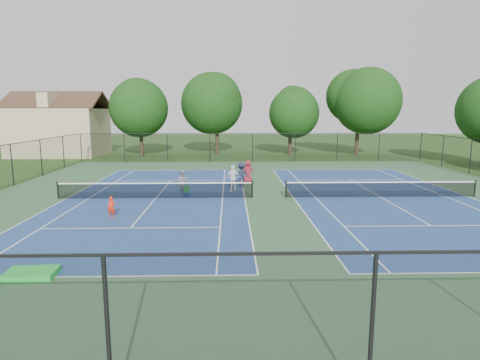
{
  "coord_description": "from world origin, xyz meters",
  "views": [
    {
      "loc": [
        -2.43,
        -24.28,
        5.32
      ],
      "look_at": [
        -1.83,
        -1.0,
        1.3
      ],
      "focal_mm": 30.0,
      "sensor_mm": 36.0,
      "label": 1
    }
  ],
  "objects_px": {
    "bystander_b": "(241,175)",
    "tree_back_c": "(291,110)",
    "tree_back_a": "(140,105)",
    "tree_back_d": "(359,98)",
    "ball_hopper": "(186,189)",
    "bystander_a": "(233,178)",
    "child_player": "(111,207)",
    "tree_back_b": "(217,100)",
    "instructor": "(182,182)",
    "clapboard_house": "(60,130)",
    "ball_crate": "(187,195)",
    "bystander_c": "(248,172)"
  },
  "relations": [
    {
      "from": "bystander_a",
      "to": "tree_back_b",
      "type": "bearing_deg",
      "value": -106.76
    },
    {
      "from": "child_player",
      "to": "tree_back_c",
      "type": "bearing_deg",
      "value": 66.45
    },
    {
      "from": "tree_back_a",
      "to": "bystander_c",
      "type": "relative_size",
      "value": 5.43
    },
    {
      "from": "bystander_a",
      "to": "ball_crate",
      "type": "relative_size",
      "value": 4.67
    },
    {
      "from": "clapboard_house",
      "to": "ball_hopper",
      "type": "bearing_deg",
      "value": -54.03
    },
    {
      "from": "bystander_b",
      "to": "ball_hopper",
      "type": "relative_size",
      "value": 4.28
    },
    {
      "from": "tree_back_b",
      "to": "instructor",
      "type": "relative_size",
      "value": 6.51
    },
    {
      "from": "tree_back_d",
      "to": "ball_crate",
      "type": "xyz_separation_m",
      "value": [
        -18.15,
        -23.59,
        -6.68
      ]
    },
    {
      "from": "tree_back_d",
      "to": "child_player",
      "type": "height_order",
      "value": "tree_back_d"
    },
    {
      "from": "tree_back_a",
      "to": "child_player",
      "type": "height_order",
      "value": "tree_back_a"
    },
    {
      "from": "tree_back_a",
      "to": "ball_hopper",
      "type": "xyz_separation_m",
      "value": [
        7.85,
        -23.59,
        -5.54
      ]
    },
    {
      "from": "instructor",
      "to": "ball_hopper",
      "type": "bearing_deg",
      "value": 128.23
    },
    {
      "from": "bystander_b",
      "to": "tree_back_c",
      "type": "bearing_deg",
      "value": -115.26
    },
    {
      "from": "tree_back_a",
      "to": "clapboard_house",
      "type": "distance_m",
      "value": 10.47
    },
    {
      "from": "child_player",
      "to": "instructor",
      "type": "relative_size",
      "value": 0.7
    },
    {
      "from": "tree_back_d",
      "to": "ball_hopper",
      "type": "distance_m",
      "value": 30.43
    },
    {
      "from": "clapboard_house",
      "to": "bystander_a",
      "type": "distance_m",
      "value": 31.0
    },
    {
      "from": "ball_hopper",
      "to": "bystander_a",
      "type": "bearing_deg",
      "value": 30.03
    },
    {
      "from": "clapboard_house",
      "to": "tree_back_a",
      "type": "bearing_deg",
      "value": -5.71
    },
    {
      "from": "tree_back_d",
      "to": "instructor",
      "type": "height_order",
      "value": "tree_back_d"
    },
    {
      "from": "tree_back_d",
      "to": "ball_hopper",
      "type": "xyz_separation_m",
      "value": [
        -18.15,
        -23.59,
        -6.33
      ]
    },
    {
      "from": "ball_crate",
      "to": "clapboard_house",
      "type": "bearing_deg",
      "value": 125.97
    },
    {
      "from": "child_player",
      "to": "ball_hopper",
      "type": "distance_m",
      "value": 5.87
    },
    {
      "from": "tree_back_c",
      "to": "clapboard_house",
      "type": "relative_size",
      "value": 0.78
    },
    {
      "from": "tree_back_c",
      "to": "child_player",
      "type": "height_order",
      "value": "tree_back_c"
    },
    {
      "from": "tree_back_b",
      "to": "ball_crate",
      "type": "height_order",
      "value": "tree_back_b"
    },
    {
      "from": "clapboard_house",
      "to": "ball_hopper",
      "type": "height_order",
      "value": "clapboard_house"
    },
    {
      "from": "tree_back_b",
      "to": "bystander_b",
      "type": "xyz_separation_m",
      "value": [
        2.39,
        -22.26,
        -5.73
      ]
    },
    {
      "from": "clapboard_house",
      "to": "bystander_c",
      "type": "bearing_deg",
      "value": -41.81
    },
    {
      "from": "bystander_c",
      "to": "ball_hopper",
      "type": "distance_m",
      "value": 6.44
    },
    {
      "from": "tree_back_c",
      "to": "bystander_c",
      "type": "distance_m",
      "value": 21.05
    },
    {
      "from": "child_player",
      "to": "ball_hopper",
      "type": "relative_size",
      "value": 2.68
    },
    {
      "from": "tree_back_a",
      "to": "bystander_a",
      "type": "xyz_separation_m",
      "value": [
        10.79,
        -21.89,
        -5.15
      ]
    },
    {
      "from": "tree_back_a",
      "to": "tree_back_c",
      "type": "distance_m",
      "value": 18.04
    },
    {
      "from": "child_player",
      "to": "tree_back_a",
      "type": "bearing_deg",
      "value": 100.07
    },
    {
      "from": "bystander_b",
      "to": "tree_back_b",
      "type": "bearing_deg",
      "value": -91.86
    },
    {
      "from": "tree_back_d",
      "to": "clapboard_house",
      "type": "height_order",
      "value": "tree_back_d"
    },
    {
      "from": "tree_back_b",
      "to": "bystander_b",
      "type": "bearing_deg",
      "value": -83.87
    },
    {
      "from": "child_player",
      "to": "bystander_a",
      "type": "bearing_deg",
      "value": 47.67
    },
    {
      "from": "clapboard_house",
      "to": "bystander_a",
      "type": "xyz_separation_m",
      "value": [
        20.79,
        -22.89,
        -2.2
      ]
    },
    {
      "from": "tree_back_c",
      "to": "ball_crate",
      "type": "bearing_deg",
      "value": -112.43
    },
    {
      "from": "tree_back_d",
      "to": "bystander_a",
      "type": "distance_m",
      "value": 27.31
    },
    {
      "from": "clapboard_house",
      "to": "bystander_a",
      "type": "bearing_deg",
      "value": -47.75
    },
    {
      "from": "instructor",
      "to": "ball_crate",
      "type": "bearing_deg",
      "value": 128.23
    },
    {
      "from": "instructor",
      "to": "bystander_c",
      "type": "bearing_deg",
      "value": -119.52
    },
    {
      "from": "ball_hopper",
      "to": "clapboard_house",
      "type": "bearing_deg",
      "value": 125.97
    },
    {
      "from": "tree_back_c",
      "to": "tree_back_d",
      "type": "distance_m",
      "value": 8.17
    },
    {
      "from": "bystander_a",
      "to": "ball_hopper",
      "type": "xyz_separation_m",
      "value": [
        -2.94,
        -1.7,
        -0.39
      ]
    },
    {
      "from": "bystander_c",
      "to": "tree_back_d",
      "type": "bearing_deg",
      "value": -134.18
    },
    {
      "from": "bystander_a",
      "to": "ball_hopper",
      "type": "height_order",
      "value": "bystander_a"
    }
  ]
}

